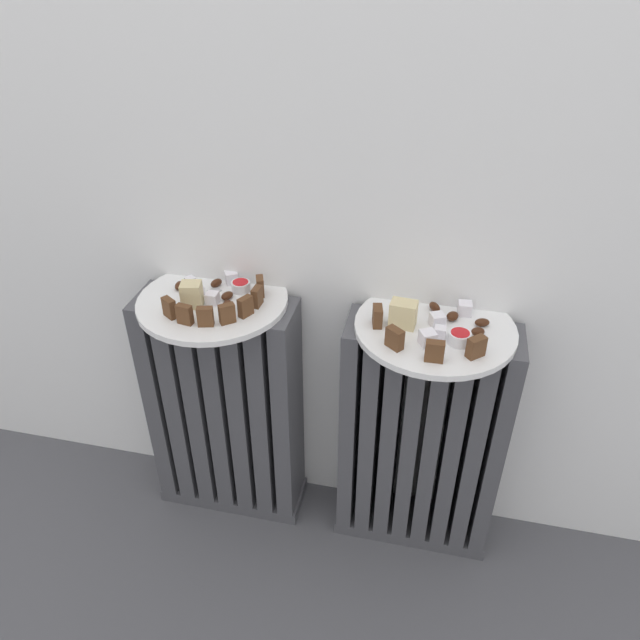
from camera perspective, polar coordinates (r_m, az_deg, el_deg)
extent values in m
plane|color=#4C4C51|center=(1.37, -2.86, -26.51)|extent=(6.00, 6.00, 0.00)
cube|color=#47474C|center=(1.55, -8.13, -15.68)|extent=(0.34, 0.12, 0.03)
cube|color=#47474C|center=(1.41, -14.66, -6.92)|extent=(0.04, 0.12, 0.53)
cube|color=#47474C|center=(1.39, -12.85, -7.26)|extent=(0.04, 0.12, 0.53)
cube|color=#47474C|center=(1.37, -10.98, -7.60)|extent=(0.04, 0.12, 0.53)
cube|color=#47474C|center=(1.35, -9.07, -7.94)|extent=(0.04, 0.12, 0.53)
cube|color=#47474C|center=(1.34, -7.10, -8.28)|extent=(0.04, 0.12, 0.53)
cube|color=#47474C|center=(1.33, -5.10, -8.62)|extent=(0.04, 0.12, 0.53)
cube|color=#47474C|center=(1.32, -3.05, -8.95)|extent=(0.04, 0.12, 0.53)
cube|color=#47474C|center=(1.49, 8.57, -18.42)|extent=(0.34, 0.12, 0.03)
cube|color=#47474C|center=(1.29, 2.98, -9.86)|extent=(0.03, 0.12, 0.53)
cube|color=#47474C|center=(1.29, 4.87, -10.12)|extent=(0.03, 0.12, 0.53)
cube|color=#47474C|center=(1.29, 6.76, -10.38)|extent=(0.03, 0.12, 0.53)
cube|color=#47474C|center=(1.29, 8.67, -10.62)|extent=(0.03, 0.12, 0.53)
cube|color=#47474C|center=(1.29, 10.58, -10.85)|extent=(0.03, 0.12, 0.53)
cube|color=#47474C|center=(1.29, 12.49, -11.07)|extent=(0.03, 0.12, 0.53)
cube|color=#47474C|center=(1.29, 14.40, -11.27)|extent=(0.03, 0.12, 0.53)
cube|color=#47474C|center=(1.30, 16.30, -11.46)|extent=(0.03, 0.12, 0.53)
cylinder|color=white|center=(1.19, -10.21, 1.82)|extent=(0.30, 0.30, 0.01)
cylinder|color=white|center=(1.12, 10.92, -0.75)|extent=(0.30, 0.30, 0.01)
cube|color=#56351E|center=(1.14, -14.20, 1.13)|extent=(0.03, 0.03, 0.04)
cube|color=#56351E|center=(1.11, -12.81, 0.52)|extent=(0.03, 0.02, 0.04)
cube|color=#56351E|center=(1.10, -10.90, 0.33)|extent=(0.03, 0.02, 0.04)
cube|color=#56351E|center=(1.10, -8.87, 0.60)|extent=(0.03, 0.03, 0.04)
cube|color=#56351E|center=(1.12, -7.13, 1.28)|extent=(0.03, 0.03, 0.04)
cube|color=#56351E|center=(1.15, -6.03, 2.23)|extent=(0.02, 0.03, 0.04)
cube|color=#56351E|center=(1.18, -5.74, 3.23)|extent=(0.02, 0.03, 0.04)
cube|color=beige|center=(1.16, -12.15, 2.39)|extent=(0.04, 0.04, 0.05)
cube|color=white|center=(1.17, -10.25, 2.07)|extent=(0.02, 0.02, 0.02)
cube|color=white|center=(1.24, -12.27, 3.63)|extent=(0.03, 0.03, 0.02)
cube|color=white|center=(1.20, -11.60, 2.73)|extent=(0.03, 0.03, 0.02)
cube|color=white|center=(1.23, -8.46, 4.04)|extent=(0.03, 0.03, 0.02)
ellipsoid|color=#3D1E0F|center=(1.22, -9.88, 3.50)|extent=(0.03, 0.03, 0.02)
ellipsoid|color=#3D1E0F|center=(1.18, -8.86, 2.31)|extent=(0.03, 0.03, 0.01)
ellipsoid|color=#3D1E0F|center=(1.23, -13.33, 3.21)|extent=(0.02, 0.03, 0.01)
ellipsoid|color=#3D1E0F|center=(1.15, -8.85, 1.49)|extent=(0.02, 0.02, 0.01)
cylinder|color=white|center=(1.20, -7.58, 3.21)|extent=(0.04, 0.04, 0.02)
cylinder|color=red|center=(1.20, -7.60, 3.43)|extent=(0.03, 0.03, 0.01)
cube|color=#56351E|center=(1.09, 5.52, 0.37)|extent=(0.02, 0.03, 0.04)
cube|color=#56351E|center=(1.03, 7.15, -1.74)|extent=(0.04, 0.03, 0.04)
cube|color=#56351E|center=(1.01, 10.89, -2.95)|extent=(0.03, 0.02, 0.04)
cube|color=#56351E|center=(1.04, 14.70, -2.52)|extent=(0.03, 0.03, 0.04)
cube|color=beige|center=(1.09, 7.95, 0.57)|extent=(0.05, 0.04, 0.05)
cube|color=white|center=(1.10, 11.14, -0.01)|extent=(0.03, 0.03, 0.02)
cube|color=white|center=(1.05, 10.25, -1.72)|extent=(0.04, 0.04, 0.03)
cube|color=white|center=(1.08, 11.39, -1.15)|extent=(0.02, 0.02, 0.02)
cube|color=white|center=(1.15, 13.67, 1.07)|extent=(0.03, 0.03, 0.03)
ellipsoid|color=#3D1E0F|center=(1.15, 10.90, 1.22)|extent=(0.03, 0.03, 0.02)
ellipsoid|color=#3D1E0F|center=(1.13, 15.23, -0.23)|extent=(0.03, 0.03, 0.01)
ellipsoid|color=#3D1E0F|center=(1.10, 14.85, -1.08)|extent=(0.03, 0.02, 0.02)
ellipsoid|color=#3D1E0F|center=(1.13, 12.54, 0.36)|extent=(0.03, 0.03, 0.02)
cylinder|color=white|center=(1.07, 13.18, -1.68)|extent=(0.04, 0.04, 0.02)
cylinder|color=red|center=(1.07, 13.22, -1.42)|extent=(0.03, 0.03, 0.01)
cube|color=#B7B7BC|center=(1.19, -12.13, 1.80)|extent=(0.04, 0.06, 0.00)
cube|color=#B7B7BC|center=(1.21, -10.05, 2.78)|extent=(0.03, 0.03, 0.00)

